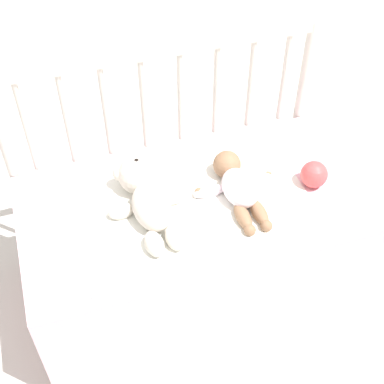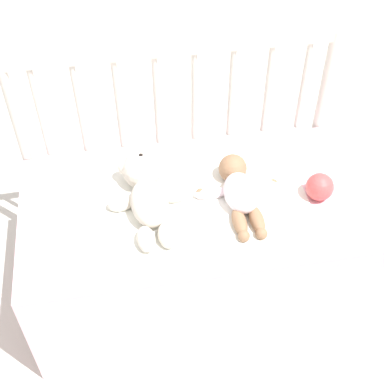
{
  "view_description": "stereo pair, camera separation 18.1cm",
  "coord_description": "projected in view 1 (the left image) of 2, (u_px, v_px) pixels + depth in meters",
  "views": [
    {
      "loc": [
        -0.39,
        -1.22,
        1.84
      ],
      "look_at": [
        0.0,
        -0.01,
        0.55
      ],
      "focal_mm": 50.0,
      "sensor_mm": 36.0,
      "label": 1
    },
    {
      "loc": [
        -0.22,
        -1.26,
        1.84
      ],
      "look_at": [
        0.0,
        -0.01,
        0.55
      ],
      "focal_mm": 50.0,
      "sensor_mm": 36.0,
      "label": 2
    }
  ],
  "objects": [
    {
      "name": "blanket",
      "position": [
        194.0,
        208.0,
        1.84
      ],
      "size": [
        0.81,
        0.51,
        0.01
      ],
      "color": "white",
      "rests_on": "crib_mattress"
    },
    {
      "name": "ground_plane",
      "position": [
        191.0,
        283.0,
        2.21
      ],
      "size": [
        12.0,
        12.0,
        0.0
      ],
      "primitive_type": "plane",
      "color": "silver"
    },
    {
      "name": "toy_ball",
      "position": [
        314.0,
        174.0,
        1.89
      ],
      "size": [
        0.1,
        0.1,
        0.1
      ],
      "color": "#DB4C4C",
      "rests_on": "crib_mattress"
    },
    {
      "name": "crib_rail",
      "position": [
        163.0,
        113.0,
        1.99
      ],
      "size": [
        1.19,
        0.04,
        0.9
      ],
      "color": "beige",
      "rests_on": "ground_plane"
    },
    {
      "name": "baby",
      "position": [
        238.0,
        186.0,
        1.86
      ],
      "size": [
        0.31,
        0.36,
        0.1
      ],
      "color": "white",
      "rests_on": "crib_mattress"
    },
    {
      "name": "teddy_bear",
      "position": [
        146.0,
        195.0,
        1.81
      ],
      "size": [
        0.28,
        0.41,
        0.14
      ],
      "color": "silver",
      "rests_on": "crib_mattress"
    },
    {
      "name": "crib_mattress",
      "position": [
        191.0,
        246.0,
        2.04
      ],
      "size": [
        1.19,
        0.64,
        0.49
      ],
      "color": "#EDB7C6",
      "rests_on": "ground_plane"
    }
  ]
}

